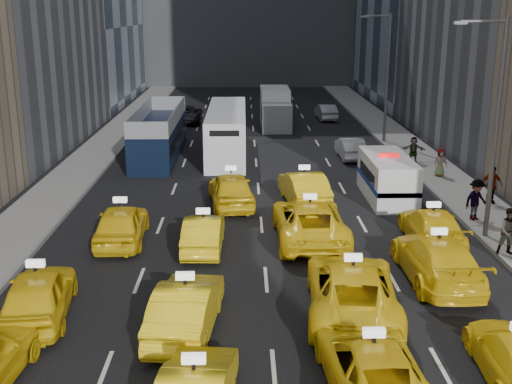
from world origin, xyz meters
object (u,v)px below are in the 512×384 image
nypd_van (387,178)px  double_decker (159,133)px  box_truck (275,108)px  city_bus (227,132)px

nypd_van → double_decker: 16.06m
double_decker → box_truck: 13.42m
nypd_van → city_bus: size_ratio=0.48×
double_decker → city_bus: double_decker is taller
double_decker → nypd_van: bearing=-31.0°
city_bus → box_truck: (3.67, 10.04, 0.02)m
nypd_van → double_decker: size_ratio=0.50×
box_truck → nypd_van: bearing=-76.7°
double_decker → box_truck: bearing=60.2°
double_decker → box_truck: size_ratio=1.65×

